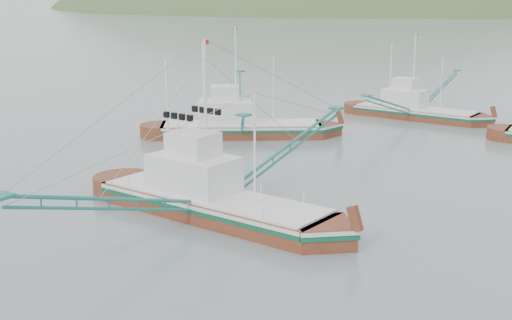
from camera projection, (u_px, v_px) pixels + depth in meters
The scene contains 5 objects.
ground at pixel (203, 233), 42.43m from camera, with size 1200.00×1200.00×0.00m, color slate.
main_boat at pixel (210, 189), 45.16m from camera, with size 16.81×29.74×12.07m.
bg_boat_far at pixel (414, 106), 78.14m from camera, with size 13.84×24.72×10.01m.
bg_boat_left at pixel (240, 112), 68.69m from camera, with size 19.89×25.36×11.35m.
headland_left at pixel (309, 8), 431.59m from camera, with size 448.00×308.00×210.00m, color #3B592D.
Camera 1 is at (23.69, -32.56, 14.43)m, focal length 50.00 mm.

